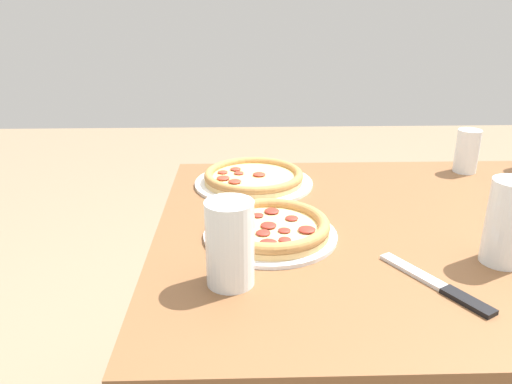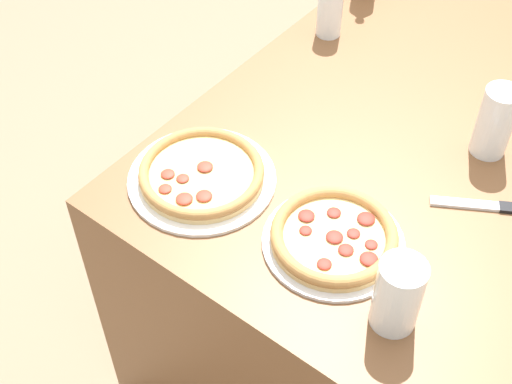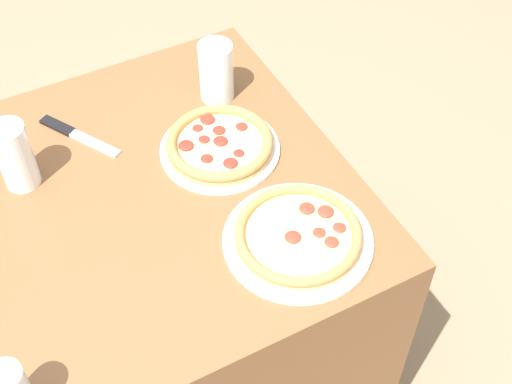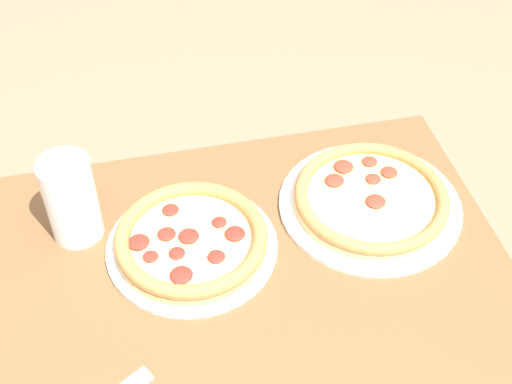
{
  "view_description": "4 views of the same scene",
  "coord_description": "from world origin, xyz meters",
  "px_view_note": "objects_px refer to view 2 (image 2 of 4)",
  "views": [
    {
      "loc": [
        -0.44,
        -0.93,
        1.21
      ],
      "look_at": [
        -0.41,
        0.12,
        0.8
      ],
      "focal_mm": 35.0,
      "sensor_mm": 36.0,
      "label": 1
    },
    {
      "loc": [
        -1.12,
        -0.43,
        1.8
      ],
      "look_at": [
        -0.39,
        0.14,
        0.8
      ],
      "focal_mm": 50.0,
      "sensor_mm": 36.0,
      "label": 2
    },
    {
      "loc": [
        0.06,
        0.97,
        1.88
      ],
      "look_at": [
        -0.38,
        0.14,
        0.81
      ],
      "focal_mm": 50.0,
      "sensor_mm": 36.0,
      "label": 3
    },
    {
      "loc": [
        0.34,
        -0.1,
        1.61
      ],
      "look_at": [
        -0.42,
        0.07,
        0.84
      ],
      "focal_mm": 50.0,
      "sensor_mm": 36.0,
      "label": 4
    }
  ],
  "objects_px": {
    "pizza_pepperoni": "(202,174)",
    "glass_red_wine": "(494,125)",
    "pizza_margherita": "(334,237)",
    "glass_cola": "(329,15)",
    "glass_orange_juice": "(398,296)",
    "knife": "(493,206)"
  },
  "relations": [
    {
      "from": "pizza_margherita",
      "to": "glass_orange_juice",
      "type": "bearing_deg",
      "value": -114.15
    },
    {
      "from": "pizza_pepperoni",
      "to": "knife",
      "type": "bearing_deg",
      "value": -59.47
    },
    {
      "from": "glass_orange_juice",
      "to": "glass_cola",
      "type": "height_order",
      "value": "glass_orange_juice"
    },
    {
      "from": "glass_orange_juice",
      "to": "glass_cola",
      "type": "xyz_separation_m",
      "value": [
        0.63,
        0.55,
        -0.02
      ]
    },
    {
      "from": "pizza_margherita",
      "to": "glass_orange_juice",
      "type": "height_order",
      "value": "glass_orange_juice"
    },
    {
      "from": "pizza_pepperoni",
      "to": "glass_red_wine",
      "type": "distance_m",
      "value": 0.6
    },
    {
      "from": "glass_orange_juice",
      "to": "knife",
      "type": "xyz_separation_m",
      "value": [
        0.34,
        -0.03,
        -0.07
      ]
    },
    {
      "from": "glass_cola",
      "to": "pizza_pepperoni",
      "type": "bearing_deg",
      "value": -171.67
    },
    {
      "from": "pizza_margherita",
      "to": "glass_red_wine",
      "type": "relative_size",
      "value": 1.71
    },
    {
      "from": "glass_orange_juice",
      "to": "knife",
      "type": "height_order",
      "value": "glass_orange_juice"
    },
    {
      "from": "glass_orange_juice",
      "to": "glass_cola",
      "type": "relative_size",
      "value": 1.25
    },
    {
      "from": "glass_cola",
      "to": "knife",
      "type": "relative_size",
      "value": 0.58
    },
    {
      "from": "pizza_margherita",
      "to": "glass_cola",
      "type": "distance_m",
      "value": 0.67
    },
    {
      "from": "glass_red_wine",
      "to": "glass_cola",
      "type": "bearing_deg",
      "value": 73.69
    },
    {
      "from": "glass_cola",
      "to": "glass_orange_juice",
      "type": "bearing_deg",
      "value": -138.68
    },
    {
      "from": "pizza_pepperoni",
      "to": "glass_cola",
      "type": "relative_size",
      "value": 2.56
    },
    {
      "from": "pizza_margherita",
      "to": "glass_cola",
      "type": "height_order",
      "value": "glass_cola"
    },
    {
      "from": "pizza_pepperoni",
      "to": "pizza_margherita",
      "type": "bearing_deg",
      "value": -85.06
    },
    {
      "from": "glass_cola",
      "to": "knife",
      "type": "xyz_separation_m",
      "value": [
        -0.29,
        -0.58,
        -0.05
      ]
    },
    {
      "from": "pizza_pepperoni",
      "to": "glass_cola",
      "type": "distance_m",
      "value": 0.58
    },
    {
      "from": "glass_orange_juice",
      "to": "knife",
      "type": "relative_size",
      "value": 0.72
    },
    {
      "from": "pizza_margherita",
      "to": "glass_cola",
      "type": "xyz_separation_m",
      "value": [
        0.55,
        0.38,
        0.03
      ]
    }
  ]
}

